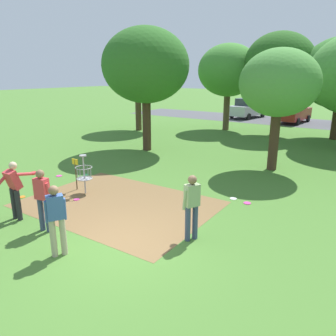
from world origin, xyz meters
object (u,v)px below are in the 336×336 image
Objects in this scene: frisbee_scattered_a at (59,176)px; tree_mid_left at (146,66)px; player_foreground_watching at (43,197)px; player_waiting_right at (56,217)px; tree_far_right at (137,72)px; frisbee_near_basket at (247,203)px; frisbee_mid_grass at (86,175)px; parked_car_center_left at (293,112)px; frisbee_by_tee at (233,199)px; player_waiting_left at (192,204)px; tree_far_center at (228,71)px; frisbee_far_left at (77,200)px; tree_mid_right at (279,62)px; tree_far_left at (279,84)px; frisbee_far_right at (22,197)px; parked_car_leftmost at (248,108)px; disc_golf_basket at (83,172)px; player_throwing at (14,187)px.

frisbee_scattered_a is 7.38m from tree_mid_left.
player_foreground_watching is 1.00× the size of player_waiting_right.
frisbee_near_basket is at bearing -37.94° from tree_far_right.
frisbee_mid_grass is 0.05× the size of parked_car_center_left.
player_foreground_watching is at bearing -60.13° from tree_far_right.
player_waiting_right is 0.27× the size of tree_mid_left.
frisbee_by_tee and frisbee_mid_grass have the same top height.
tree_far_center is (-6.28, 16.21, 3.32)m from player_waiting_left.
frisbee_scattered_a is at bearing -167.10° from frisbee_by_tee.
frisbee_mid_grass and frisbee_far_left have the same top height.
parked_car_center_left reaches higher than frisbee_by_tee.
tree_mid_right reaches higher than player_waiting_left.
tree_mid_left is at bearing -117.55° from tree_mid_right.
tree_far_left is at bearing -74.00° from tree_mid_right.
frisbee_near_basket is 14.10m from tree_mid_right.
player_waiting_left is (3.48, 1.75, 0.00)m from player_foreground_watching.
player_waiting_left is 10.90m from tree_mid_left.
tree_mid_right is (4.54, 14.42, 4.77)m from frisbee_scattered_a.
tree_mid_left is at bearing 179.95° from tree_far_left.
tree_mid_right reaches higher than frisbee_far_right.
player_waiting_left is 7.28× the size of frisbee_mid_grass.
player_waiting_right is 26.63m from parked_car_leftmost.
frisbee_far_left is at bearing -96.83° from tree_mid_right.
tree_mid_left is (-4.93, 9.84, 3.49)m from player_waiting_right.
disc_golf_basket is 5.25m from frisbee_by_tee.
tree_far_right reaches higher than frisbee_scattered_a.
tree_mid_right is (-2.45, 12.81, 4.77)m from frisbee_by_tee.
player_waiting_left is 3.19m from player_waiting_right.
frisbee_mid_grass is 12.08m from tree_far_right.
parked_car_leftmost reaches higher than player_waiting_left.
tree_mid_left reaches higher than frisbee_near_basket.
player_waiting_right is (2.61, -0.62, -0.02)m from player_throwing.
parked_car_leftmost is (-7.39, 23.77, -0.05)m from player_waiting_left.
frisbee_far_left is (1.86, -2.12, 0.00)m from frisbee_mid_grass.
tree_far_left is 1.17× the size of parked_car_center_left.
frisbee_by_tee and frisbee_far_left have the same top height.
tree_far_left reaches higher than player_foreground_watching.
frisbee_mid_grass is (-6.73, -0.76, 0.00)m from frisbee_near_basket.
parked_car_leftmost is 1.02× the size of parked_car_center_left.
frisbee_far_left is 2.99m from frisbee_scattered_a.
tree_mid_left is at bearing -95.38° from tree_far_center.
player_throwing is at bearing -96.86° from tree_mid_right.
tree_far_center is at bearing 115.07° from frisbee_by_tee.
tree_far_left is at bearing 39.73° from frisbee_mid_grass.
player_throwing reaches higher than frisbee_far_left.
tree_far_left is 1.14× the size of parked_car_leftmost.
frisbee_by_tee is at bearing 167.51° from frisbee_near_basket.
tree_far_left is (6.08, 8.16, 3.66)m from frisbee_far_right.
tree_far_right is (-11.94, 9.31, 4.19)m from frisbee_near_basket.
frisbee_by_tee is 14.98m from tree_far_center.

